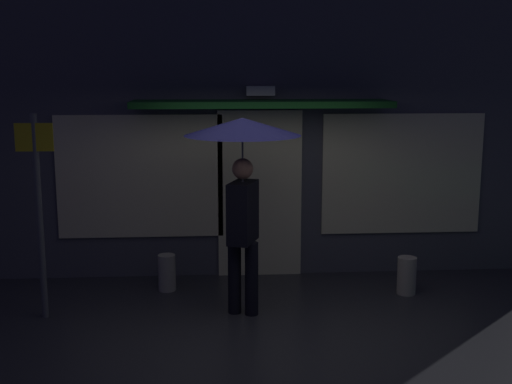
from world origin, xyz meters
name	(u,v)px	position (x,y,z in m)	size (l,w,h in m)	color
ground_plane	(275,340)	(0.00, 0.00, 0.00)	(18.00, 18.00, 0.00)	#2D2D33
building_facade	(259,138)	(0.00, 2.34, 1.83)	(8.83, 1.00, 3.68)	#4C4C56
person_with_umbrella	(243,157)	(-0.29, 0.76, 1.79)	(1.27, 1.27, 2.21)	black
street_sign_post	(39,204)	(-2.50, 0.80, 1.29)	(0.40, 0.07, 2.26)	#595B60
sidewalk_bollard	(167,273)	(-1.20, 1.62, 0.23)	(0.22, 0.22, 0.46)	#9E998E
sidewalk_bollard_2	(407,276)	(1.74, 1.29, 0.23)	(0.23, 0.23, 0.46)	#B2A899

